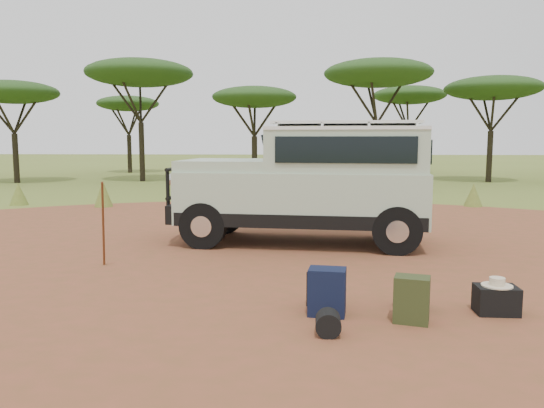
# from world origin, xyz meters

# --- Properties ---
(ground) EXTENTS (140.00, 140.00, 0.00)m
(ground) POSITION_xyz_m (0.00, 0.00, 0.00)
(ground) COLOR #606C26
(ground) RESTS_ON ground
(dirt_clearing) EXTENTS (23.00, 23.00, 0.01)m
(dirt_clearing) POSITION_xyz_m (0.00, 0.00, 0.00)
(dirt_clearing) COLOR brown
(dirt_clearing) RESTS_ON ground
(grass_fringe) EXTENTS (36.60, 1.60, 0.90)m
(grass_fringe) POSITION_xyz_m (0.12, 8.67, 0.40)
(grass_fringe) COLOR #606C26
(grass_fringe) RESTS_ON ground
(acacia_treeline) EXTENTS (46.70, 13.20, 6.26)m
(acacia_treeline) POSITION_xyz_m (0.75, 19.81, 4.87)
(acacia_treeline) COLOR black
(acacia_treeline) RESTS_ON ground
(safari_vehicle) EXTENTS (5.37, 2.55, 2.52)m
(safari_vehicle) POSITION_xyz_m (0.62, 2.63, 1.22)
(safari_vehicle) COLOR #A8BDA1
(safari_vehicle) RESTS_ON ground
(walking_staff) EXTENTS (0.26, 0.55, 1.49)m
(walking_staff) POSITION_xyz_m (-2.86, 0.18, 0.75)
(walking_staff) COLOR brown
(walking_staff) RESTS_ON ground
(backpack_black) EXTENTS (0.42, 0.39, 0.46)m
(backpack_black) POSITION_xyz_m (0.74, -1.70, 0.23)
(backpack_black) COLOR black
(backpack_black) RESTS_ON ground
(backpack_navy) EXTENTS (0.49, 0.38, 0.59)m
(backpack_navy) POSITION_xyz_m (0.78, -2.01, 0.30)
(backpack_navy) COLOR black
(backpack_navy) RESTS_ON ground
(backpack_olive) EXTENTS (0.47, 0.39, 0.56)m
(backpack_olive) POSITION_xyz_m (1.77, -2.22, 0.28)
(backpack_olive) COLOR #3A411E
(backpack_olive) RESTS_ON ground
(duffel_navy) EXTENTS (0.44, 0.39, 0.41)m
(duffel_navy) POSITION_xyz_m (1.89, -1.69, 0.21)
(duffel_navy) COLOR black
(duffel_navy) RESTS_ON ground
(hard_case) EXTENTS (0.51, 0.36, 0.36)m
(hard_case) POSITION_xyz_m (2.89, -1.83, 0.18)
(hard_case) COLOR black
(hard_case) RESTS_ON ground
(stuff_sack) EXTENTS (0.29, 0.29, 0.28)m
(stuff_sack) POSITION_xyz_m (0.77, -2.70, 0.14)
(stuff_sack) COLOR black
(stuff_sack) RESTS_ON ground
(safari_hat) EXTENTS (0.38, 0.38, 0.11)m
(safari_hat) POSITION_xyz_m (2.89, -1.83, 0.40)
(safari_hat) COLOR beige
(safari_hat) RESTS_ON hard_case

